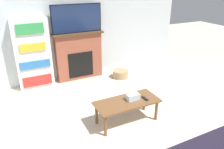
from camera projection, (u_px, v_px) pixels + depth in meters
wall_back at (76, 23)px, 5.11m from camera, size 5.58×0.06×2.70m
fireplace at (79, 56)px, 5.29m from camera, size 1.21×0.28×1.15m
tv at (77, 19)px, 4.92m from camera, size 1.17×0.03×0.64m
coffee_table at (127, 104)px, 3.68m from camera, size 1.10×0.48×0.41m
tissue_box at (133, 97)px, 3.69m from camera, size 0.22×0.12×0.10m
remote_control at (145, 98)px, 3.72m from camera, size 0.04×0.15×0.02m
bookshelf at (33, 54)px, 4.77m from camera, size 0.75×0.29×1.55m
storage_basket at (120, 74)px, 5.50m from camera, size 0.39×0.39×0.19m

